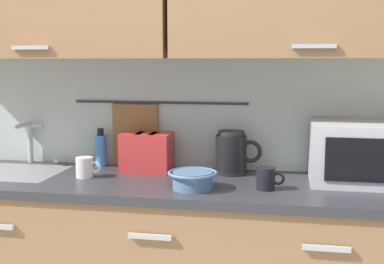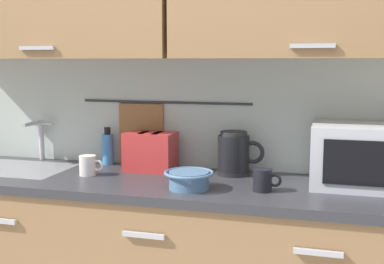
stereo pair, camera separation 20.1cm
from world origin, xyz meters
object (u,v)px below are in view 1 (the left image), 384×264
Objects in this scene: microwave at (363,153)px; dish_soap_bottle at (101,149)px; mixing_bowl at (193,179)px; electric_kettle at (232,153)px; mug_near_sink at (85,167)px; toaster at (147,152)px; mug_by_kettle at (266,179)px.

dish_soap_bottle is at bearing 174.18° from microwave.
electric_kettle is at bearing 67.80° from mixing_bowl.
mixing_bowl is (0.53, -0.12, -0.00)m from mug_near_sink.
electric_kettle is (-0.59, 0.08, -0.03)m from microwave.
microwave is 0.77m from mixing_bowl.
toaster is 0.65m from mug_by_kettle.
microwave is 2.15× the size of mixing_bowl.
microwave reaches higher than toaster.
microwave is 2.03× the size of electric_kettle.
toaster reaches higher than mug_by_kettle.
mug_near_sink is 0.56× the size of mixing_bowl.
mug_near_sink is 0.55m from mixing_bowl.
dish_soap_bottle is at bearing 145.68° from mixing_bowl.
mixing_bowl is at bearing -171.18° from mug_by_kettle.
microwave is 0.47m from mug_by_kettle.
microwave reaches higher than dish_soap_bottle.
mug_near_sink is at bearing -162.81° from electric_kettle.
mug_by_kettle reaches higher than mixing_bowl.
microwave is at bearing 18.90° from mixing_bowl.
toaster is at bearing 133.51° from mixing_bowl.
dish_soap_bottle reaches higher than toaster.
microwave is 3.83× the size of mug_by_kettle.
microwave is at bearing -2.98° from toaster.
mug_by_kettle is at bearing -154.32° from microwave.
electric_kettle is 0.89× the size of toaster.
electric_kettle is at bearing 3.21° from toaster.
mug_by_kettle is at bearing 8.82° from mixing_bowl.
mug_by_kettle is (0.86, -0.33, -0.04)m from dish_soap_bottle.
mixing_bowl is at bearing -34.32° from dish_soap_bottle.
toaster is (-0.42, -0.02, -0.01)m from electric_kettle.
electric_kettle reaches higher than mug_near_sink.
microwave is 3.83× the size of mug_near_sink.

